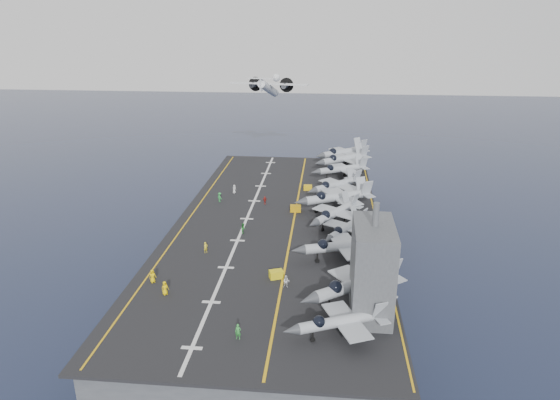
# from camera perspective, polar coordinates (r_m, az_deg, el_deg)

# --- Properties ---
(ground) EXTENTS (500.00, 500.00, 0.00)m
(ground) POSITION_cam_1_polar(r_m,az_deg,el_deg) (99.01, -0.23, -7.88)
(ground) COLOR #142135
(ground) RESTS_ON ground
(hull) EXTENTS (36.00, 90.00, 10.00)m
(hull) POSITION_cam_1_polar(r_m,az_deg,el_deg) (96.78, -0.23, -5.26)
(hull) COLOR #56595E
(hull) RESTS_ON ground
(flight_deck) EXTENTS (38.00, 92.00, 0.40)m
(flight_deck) POSITION_cam_1_polar(r_m,az_deg,el_deg) (94.68, -0.23, -2.41)
(flight_deck) COLOR black
(flight_deck) RESTS_ON hull
(foul_line) EXTENTS (0.35, 90.00, 0.02)m
(foul_line) POSITION_cam_1_polar(r_m,az_deg,el_deg) (94.37, 1.58, -2.36)
(foul_line) COLOR gold
(foul_line) RESTS_ON flight_deck
(landing_centerline) EXTENTS (0.50, 90.00, 0.02)m
(landing_centerline) POSITION_cam_1_polar(r_m,az_deg,el_deg) (95.35, -3.83, -2.15)
(landing_centerline) COLOR silver
(landing_centerline) RESTS_ON flight_deck
(deck_edge_port) EXTENTS (0.25, 90.00, 0.02)m
(deck_edge_port) POSITION_cam_1_polar(r_m,az_deg,el_deg) (97.66, -10.21, -1.89)
(deck_edge_port) COLOR gold
(deck_edge_port) RESTS_ON flight_deck
(deck_edge_stbd) EXTENTS (0.25, 90.00, 0.02)m
(deck_edge_stbd) POSITION_cam_1_polar(r_m,az_deg,el_deg) (94.69, 10.99, -2.66)
(deck_edge_stbd) COLOR gold
(deck_edge_stbd) RESTS_ON flight_deck
(island_superstructure) EXTENTS (5.00, 10.00, 15.00)m
(island_superstructure) POSITION_cam_1_polar(r_m,az_deg,el_deg) (64.05, 10.56, -6.63)
(island_superstructure) COLOR #56595E
(island_superstructure) RESTS_ON flight_deck
(fighter_jet_0) EXTENTS (15.08, 12.85, 4.43)m
(fighter_jet_0) POSITION_cam_1_polar(r_m,az_deg,el_deg) (61.20, 6.98, -13.48)
(fighter_jet_0) COLOR #A2AAB3
(fighter_jet_0) RESTS_ON flight_deck
(fighter_jet_1) EXTENTS (18.69, 17.57, 5.41)m
(fighter_jet_1) POSITION_cam_1_polar(r_m,az_deg,el_deg) (68.04, 8.69, -9.41)
(fighter_jet_1) COLOR #A2A9B3
(fighter_jet_1) RESTS_ON flight_deck
(fighter_jet_2) EXTENTS (16.99, 13.82, 5.11)m
(fighter_jet_2) POSITION_cam_1_polar(r_m,az_deg,el_deg) (78.90, 7.18, -5.15)
(fighter_jet_2) COLOR #90969E
(fighter_jet_2) RESTS_ON flight_deck
(fighter_jet_3) EXTENTS (13.76, 15.29, 4.43)m
(fighter_jet_3) POSITION_cam_1_polar(r_m,az_deg,el_deg) (86.43, 7.57, -3.11)
(fighter_jet_3) COLOR gray
(fighter_jet_3) RESTS_ON flight_deck
(fighter_jet_4) EXTENTS (15.72, 17.00, 4.91)m
(fighter_jet_4) POSITION_cam_1_polar(r_m,az_deg,el_deg) (92.30, 6.34, -1.37)
(fighter_jet_4) COLOR #99A2A9
(fighter_jet_4) RESTS_ON flight_deck
(fighter_jet_5) EXTENTS (19.61, 17.21, 5.71)m
(fighter_jet_5) POSITION_cam_1_polar(r_m,az_deg,el_deg) (99.45, 6.59, 0.45)
(fighter_jet_5) COLOR #99A1A8
(fighter_jet_5) RESTS_ON flight_deck
(fighter_jet_6) EXTENTS (17.17, 16.94, 5.03)m
(fighter_jet_6) POSITION_cam_1_polar(r_m,az_deg,el_deg) (107.83, 6.48, 1.82)
(fighter_jet_6) COLOR #8C949A
(fighter_jet_6) RESTS_ON flight_deck
(fighter_jet_7) EXTENTS (17.15, 15.13, 4.98)m
(fighter_jet_7) POSITION_cam_1_polar(r_m,az_deg,el_deg) (119.76, 7.10, 3.62)
(fighter_jet_7) COLOR gray
(fighter_jet_7) RESTS_ON flight_deck
(fighter_jet_8) EXTENTS (19.14, 18.14, 5.54)m
(fighter_jet_8) POSITION_cam_1_polar(r_m,az_deg,el_deg) (127.83, 7.33, 4.78)
(fighter_jet_8) COLOR gray
(fighter_jet_8) RESTS_ON flight_deck
(tow_cart_a) EXTENTS (2.30, 1.90, 1.18)m
(tow_cart_a) POSITION_cam_1_polar(r_m,az_deg,el_deg) (73.94, -0.43, -8.49)
(tow_cart_a) COLOR yellow
(tow_cart_a) RESTS_ON flight_deck
(tow_cart_b) EXTENTS (2.19, 1.50, 1.26)m
(tow_cart_b) POSITION_cam_1_polar(r_m,az_deg,el_deg) (98.65, 1.79, -0.97)
(tow_cart_b) COLOR #C28E0B
(tow_cart_b) RESTS_ON flight_deck
(tow_cart_c) EXTENTS (1.89, 1.27, 1.10)m
(tow_cart_c) POSITION_cam_1_polar(r_m,az_deg,el_deg) (111.27, 3.20, 1.43)
(tow_cart_c) COLOR gold
(tow_cart_c) RESTS_ON flight_deck
(crew_0) EXTENTS (1.42, 1.37, 1.99)m
(crew_0) POSITION_cam_1_polar(r_m,az_deg,el_deg) (71.44, -13.02, -9.78)
(crew_0) COLOR yellow
(crew_0) RESTS_ON flight_deck
(crew_1) EXTENTS (1.31, 1.31, 1.85)m
(crew_1) POSITION_cam_1_polar(r_m,az_deg,el_deg) (82.24, -8.49, -5.38)
(crew_1) COLOR gold
(crew_1) RESTS_ON flight_deck
(crew_2) EXTENTS (0.88, 1.21, 1.87)m
(crew_2) POSITION_cam_1_polar(r_m,az_deg,el_deg) (88.86, -4.20, -3.22)
(crew_2) COLOR #1A7E22
(crew_2) RESTS_ON flight_deck
(crew_3) EXTENTS (1.42, 1.41, 2.00)m
(crew_3) POSITION_cam_1_polar(r_m,az_deg,el_deg) (104.49, -6.90, 0.33)
(crew_3) COLOR green
(crew_3) RESTS_ON flight_deck
(crew_4) EXTENTS (1.20, 1.01, 1.71)m
(crew_4) POSITION_cam_1_polar(r_m,az_deg,el_deg) (102.42, -1.74, -0.03)
(crew_4) COLOR #AA2119
(crew_4) RESTS_ON flight_deck
(crew_5) EXTENTS (1.18, 1.37, 1.92)m
(crew_5) POSITION_cam_1_polar(r_m,az_deg,el_deg) (109.35, -5.25, 1.26)
(crew_5) COLOR silver
(crew_5) RESTS_ON flight_deck
(crew_6) EXTENTS (1.24, 0.86, 2.00)m
(crew_6) POSITION_cam_1_polar(r_m,az_deg,el_deg) (61.20, -4.82, -14.77)
(crew_6) COLOR green
(crew_6) RESTS_ON flight_deck
(crew_7) EXTENTS (1.14, 0.78, 1.86)m
(crew_7) POSITION_cam_1_polar(r_m,az_deg,el_deg) (71.37, 0.72, -9.30)
(crew_7) COLOR silver
(crew_7) RESTS_ON flight_deck
(transport_plane) EXTENTS (26.49, 20.20, 5.70)m
(transport_plane) POSITION_cam_1_polar(r_m,az_deg,el_deg) (153.44, -1.33, 12.62)
(transport_plane) COLOR #BABCBF
(fighter_jet_9) EXTENTS (19.14, 18.14, 5.54)m
(fighter_jet_9) POSITION_cam_1_polar(r_m,az_deg,el_deg) (134.34, 7.26, 5.53)
(fighter_jet_9) COLOR gray
(fighter_jet_9) RESTS_ON flight_deck
(crew_8) EXTENTS (1.42, 1.37, 1.99)m
(crew_8) POSITION_cam_1_polar(r_m,az_deg,el_deg) (74.92, -14.36, -8.42)
(crew_8) COLOR yellow
(crew_8) RESTS_ON flight_deck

